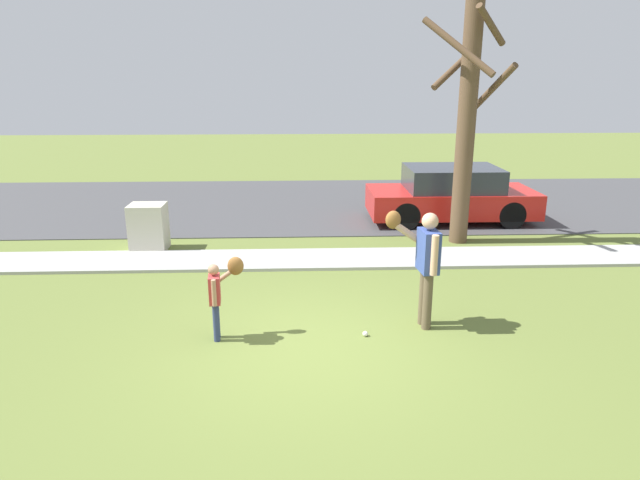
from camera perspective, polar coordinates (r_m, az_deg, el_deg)
ground_plane at (r=10.72m, az=-1.65°, el=-2.31°), size 48.00×48.00×0.00m
sidewalk_strip at (r=10.80m, az=-1.66°, el=-1.99°), size 36.00×1.20×0.06m
road_surface at (r=15.63m, az=-1.87°, el=3.82°), size 36.00×6.80×0.02m
person_adult at (r=7.86m, az=10.71°, el=-1.81°), size 0.72×0.60×1.68m
person_child at (r=7.59m, az=-10.26°, el=-4.98°), size 0.47×0.46×1.12m
baseball at (r=7.81m, az=4.68°, el=-9.59°), size 0.07×0.07×0.07m
utility_cabinet at (r=11.91m, az=-17.23°, el=1.28°), size 0.72×0.60×0.96m
street_tree_near at (r=11.94m, az=14.89°, el=12.01°), size 1.84×1.88×4.93m
parked_hatchback_red at (r=13.95m, az=13.34°, el=4.53°), size 4.00×1.75×1.33m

